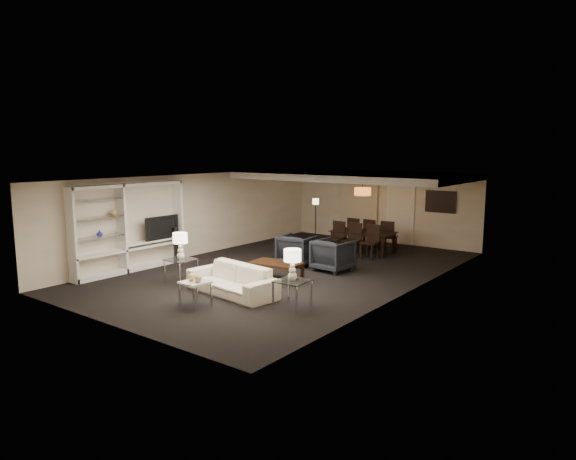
# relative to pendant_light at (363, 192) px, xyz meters

# --- Properties ---
(floor) EXTENTS (11.00, 11.00, 0.00)m
(floor) POSITION_rel_pendant_light_xyz_m (-0.30, -3.50, -1.92)
(floor) COLOR black
(floor) RESTS_ON ground
(ceiling) EXTENTS (7.00, 11.00, 0.02)m
(ceiling) POSITION_rel_pendant_light_xyz_m (-0.30, -3.50, 0.58)
(ceiling) COLOR silver
(ceiling) RESTS_ON ground
(wall_back) EXTENTS (7.00, 0.02, 2.50)m
(wall_back) POSITION_rel_pendant_light_xyz_m (-0.30, 2.00, -0.67)
(wall_back) COLOR #C3B59D
(wall_back) RESTS_ON ground
(wall_front) EXTENTS (7.00, 0.02, 2.50)m
(wall_front) POSITION_rel_pendant_light_xyz_m (-0.30, -9.00, -0.67)
(wall_front) COLOR #C3B59D
(wall_front) RESTS_ON ground
(wall_left) EXTENTS (0.02, 11.00, 2.50)m
(wall_left) POSITION_rel_pendant_light_xyz_m (-3.80, -3.50, -0.67)
(wall_left) COLOR #C3B59D
(wall_left) RESTS_ON ground
(wall_right) EXTENTS (0.02, 11.00, 2.50)m
(wall_right) POSITION_rel_pendant_light_xyz_m (3.20, -3.50, -0.67)
(wall_right) COLOR #C3B59D
(wall_right) RESTS_ON ground
(ceiling_soffit) EXTENTS (7.00, 4.00, 0.20)m
(ceiling_soffit) POSITION_rel_pendant_light_xyz_m (-0.30, 0.00, 0.48)
(ceiling_soffit) COLOR silver
(ceiling_soffit) RESTS_ON ceiling
(curtains) EXTENTS (1.50, 0.12, 2.40)m
(curtains) POSITION_rel_pendant_light_xyz_m (-1.20, 1.92, -0.72)
(curtains) COLOR beige
(curtains) RESTS_ON wall_back
(door) EXTENTS (0.90, 0.05, 2.10)m
(door) POSITION_rel_pendant_light_xyz_m (0.40, 1.97, -0.87)
(door) COLOR silver
(door) RESTS_ON wall_back
(painting) EXTENTS (0.95, 0.04, 0.65)m
(painting) POSITION_rel_pendant_light_xyz_m (1.80, 1.96, -0.37)
(painting) COLOR #142D38
(painting) RESTS_ON wall_back
(media_unit) EXTENTS (0.38, 3.40, 2.35)m
(media_unit) POSITION_rel_pendant_light_xyz_m (-3.61, -6.10, -0.74)
(media_unit) COLOR white
(media_unit) RESTS_ON wall_left
(pendant_light) EXTENTS (0.52, 0.52, 0.24)m
(pendant_light) POSITION_rel_pendant_light_xyz_m (0.00, 0.00, 0.00)
(pendant_light) COLOR #D8591E
(pendant_light) RESTS_ON ceiling_soffit
(sofa) EXTENTS (2.38, 1.18, 0.67)m
(sofa) POSITION_rel_pendant_light_xyz_m (0.10, -6.12, -1.59)
(sofa) COLOR beige
(sofa) RESTS_ON floor
(coffee_table) EXTENTS (1.32, 0.86, 0.45)m
(coffee_table) POSITION_rel_pendant_light_xyz_m (0.10, -4.52, -1.70)
(coffee_table) COLOR black
(coffee_table) RESTS_ON floor
(armchair_left) EXTENTS (1.03, 1.05, 0.85)m
(armchair_left) POSITION_rel_pendant_light_xyz_m (-0.50, -2.82, -1.49)
(armchair_left) COLOR black
(armchair_left) RESTS_ON floor
(armchair_right) EXTENTS (0.98, 1.00, 0.85)m
(armchair_right) POSITION_rel_pendant_light_xyz_m (0.70, -2.82, -1.49)
(armchair_right) COLOR black
(armchair_right) RESTS_ON floor
(side_table_left) EXTENTS (0.64, 0.64, 0.59)m
(side_table_left) POSITION_rel_pendant_light_xyz_m (-1.60, -6.12, -1.63)
(side_table_left) COLOR silver
(side_table_left) RESTS_ON floor
(side_table_right) EXTENTS (0.66, 0.66, 0.59)m
(side_table_right) POSITION_rel_pendant_light_xyz_m (1.80, -6.12, -1.63)
(side_table_right) COLOR silver
(side_table_right) RESTS_ON floor
(table_lamp_left) EXTENTS (0.39, 0.39, 0.65)m
(table_lamp_left) POSITION_rel_pendant_light_xyz_m (-1.60, -6.12, -1.01)
(table_lamp_left) COLOR #EEE9C8
(table_lamp_left) RESTS_ON side_table_left
(table_lamp_right) EXTENTS (0.36, 0.36, 0.65)m
(table_lamp_right) POSITION_rel_pendant_light_xyz_m (1.80, -6.12, -1.01)
(table_lamp_right) COLOR beige
(table_lamp_right) RESTS_ON side_table_right
(marble_table) EXTENTS (0.55, 0.55, 0.52)m
(marble_table) POSITION_rel_pendant_light_xyz_m (0.10, -7.22, -1.66)
(marble_table) COLOR silver
(marble_table) RESTS_ON floor
(gold_gourd_a) EXTENTS (0.17, 0.17, 0.17)m
(gold_gourd_a) POSITION_rel_pendant_light_xyz_m (0.00, -7.22, -1.31)
(gold_gourd_a) COLOR #E0CB76
(gold_gourd_a) RESTS_ON marble_table
(gold_gourd_b) EXTENTS (0.15, 0.15, 0.15)m
(gold_gourd_b) POSITION_rel_pendant_light_xyz_m (0.20, -7.22, -1.32)
(gold_gourd_b) COLOR tan
(gold_gourd_b) RESTS_ON marble_table
(television) EXTENTS (1.13, 0.15, 0.65)m
(television) POSITION_rel_pendant_light_xyz_m (-3.58, -5.15, -0.85)
(television) COLOR black
(television) RESTS_ON media_unit
(vase_blue) EXTENTS (0.16, 0.16, 0.17)m
(vase_blue) POSITION_rel_pendant_light_xyz_m (-3.61, -7.00, -0.78)
(vase_blue) COLOR #262BA7
(vase_blue) RESTS_ON media_unit
(vase_amber) EXTENTS (0.17, 0.17, 0.17)m
(vase_amber) POSITION_rel_pendant_light_xyz_m (-3.61, -6.58, -0.27)
(vase_amber) COLOR gold
(vase_amber) RESTS_ON media_unit
(floor_speaker) EXTENTS (0.15, 0.15, 1.04)m
(floor_speaker) POSITION_rel_pendant_light_xyz_m (-3.38, -4.75, -1.40)
(floor_speaker) COLOR black
(floor_speaker) RESTS_ON floor
(dining_table) EXTENTS (1.97, 1.15, 0.68)m
(dining_table) POSITION_rel_pendant_light_xyz_m (0.14, -0.18, -1.58)
(dining_table) COLOR black
(dining_table) RESTS_ON floor
(chair_nl) EXTENTS (0.48, 0.48, 1.01)m
(chair_nl) POSITION_rel_pendant_light_xyz_m (-0.46, -0.83, -1.42)
(chair_nl) COLOR black
(chair_nl) RESTS_ON floor
(chair_nm) EXTENTS (0.47, 0.47, 1.01)m
(chair_nm) POSITION_rel_pendant_light_xyz_m (0.14, -0.83, -1.42)
(chair_nm) COLOR black
(chair_nm) RESTS_ON floor
(chair_nr) EXTENTS (0.48, 0.48, 1.01)m
(chair_nr) POSITION_rel_pendant_light_xyz_m (0.74, -0.83, -1.42)
(chair_nr) COLOR black
(chair_nr) RESTS_ON floor
(chair_fl) EXTENTS (0.47, 0.47, 1.01)m
(chair_fl) POSITION_rel_pendant_light_xyz_m (-0.46, 0.47, -1.42)
(chair_fl) COLOR black
(chair_fl) RESTS_ON floor
(chair_fm) EXTENTS (0.49, 0.49, 1.01)m
(chair_fm) POSITION_rel_pendant_light_xyz_m (0.14, 0.47, -1.42)
(chair_fm) COLOR black
(chair_fm) RESTS_ON floor
(chair_fr) EXTENTS (0.52, 0.52, 1.01)m
(chair_fr) POSITION_rel_pendant_light_xyz_m (0.74, 0.47, -1.42)
(chair_fr) COLOR black
(chair_fr) RESTS_ON floor
(floor_lamp) EXTENTS (0.28, 0.28, 1.53)m
(floor_lamp) POSITION_rel_pendant_light_xyz_m (-2.17, 0.58, -1.16)
(floor_lamp) COLOR black
(floor_lamp) RESTS_ON floor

